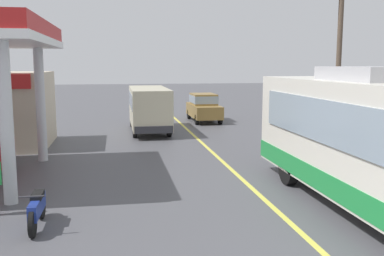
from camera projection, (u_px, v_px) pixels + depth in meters
The scene contains 6 objects.
ground at pixel (188, 130), 25.06m from camera, with size 120.00×120.00×0.00m, color #4C4C51.
lane_divider_stripe at pixel (205, 146), 20.19m from camera, with size 0.16×50.00×0.01m, color #D8CC4C.
minibus_opposing_lane at pixel (149, 105), 24.36m from camera, with size 2.04×6.13×2.44m.
motorcycle_parked_forecourt at pixel (37, 209), 10.08m from camera, with size 0.55×1.80×0.92m.
car_trailing_behind_bus at pixel (204, 106), 28.83m from camera, with size 1.70×4.20×1.82m.
utility_pole_roadside at pixel (339, 61), 20.39m from camera, with size 1.80×0.24×7.46m.
Camera 1 is at (-4.01, -4.45, 3.75)m, focal length 40.86 mm.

